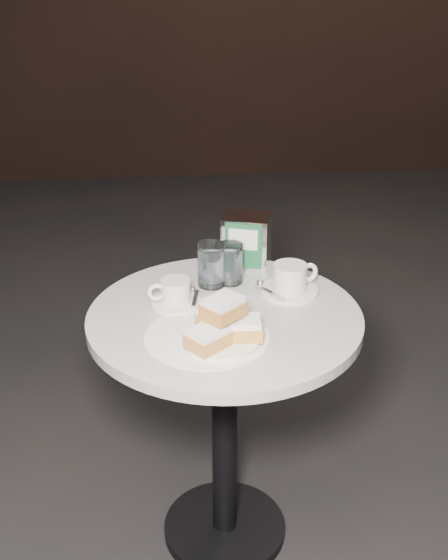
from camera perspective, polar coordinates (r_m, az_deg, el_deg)
ground at (r=2.24m, az=0.05°, el=-19.71°), size 7.00×7.00×0.00m
cafe_table at (r=1.88m, az=0.05°, el=-8.03°), size 0.70×0.70×0.74m
sugar_spill at (r=1.68m, az=-1.40°, el=-4.61°), size 0.34×0.34×0.00m
beignet_plate at (r=1.63m, az=-0.16°, el=-3.82°), size 0.24×0.24×0.12m
coffee_cup_left at (r=1.82m, az=-3.99°, el=-1.12°), size 0.15×0.15×0.07m
coffee_cup_right at (r=1.88m, az=5.40°, el=-0.04°), size 0.20×0.20×0.08m
water_glass_left at (r=1.90m, az=-1.05°, el=1.20°), size 0.08×0.08×0.12m
water_glass_right at (r=1.92m, az=0.50°, el=1.31°), size 0.09×0.09×0.11m
napkin_dispenser at (r=2.01m, az=1.83°, el=3.21°), size 0.15×0.14×0.15m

